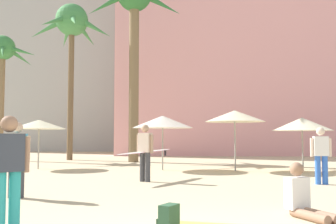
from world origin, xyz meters
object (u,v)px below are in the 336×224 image
(backpack, at_px, (168,220))
(person_mid_center, at_px, (321,153))
(person_mid_left, at_px, (303,198))
(person_far_left, at_px, (8,168))
(cafe_umbrella_1, at_px, (163,122))
(person_near_left, at_px, (17,156))
(cafe_umbrella_0, at_px, (39,124))
(person_mid_right, at_px, (145,151))
(cafe_umbrella_4, at_px, (302,124))
(palm_tree_far_left, at_px, (2,58))
(palm_tree_left, at_px, (71,28))
(cafe_umbrella_6, at_px, (235,116))
(palm_tree_center, at_px, (134,15))

(backpack, distance_m, person_mid_center, 7.20)
(person_mid_left, relative_size, person_far_left, 0.58)
(person_mid_left, xyz_separation_m, person_far_left, (-4.56, -1.26, 0.59))
(cafe_umbrella_1, distance_m, person_near_left, 7.91)
(cafe_umbrella_0, relative_size, person_near_left, 1.35)
(backpack, xyz_separation_m, person_far_left, (-2.29, -0.05, 0.72))
(backpack, bearing_deg, cafe_umbrella_0, -31.12)
(person_mid_right, distance_m, person_mid_center, 5.20)
(cafe_umbrella_0, distance_m, cafe_umbrella_4, 11.02)
(person_mid_right, xyz_separation_m, person_mid_left, (3.21, -5.18, -0.61))
(palm_tree_far_left, height_order, person_near_left, palm_tree_far_left)
(backpack, relative_size, person_mid_right, 0.15)
(palm_tree_left, height_order, person_mid_center, palm_tree_left)
(cafe_umbrella_0, relative_size, person_mid_right, 0.80)
(cafe_umbrella_1, height_order, person_mid_right, cafe_umbrella_1)
(cafe_umbrella_4, xyz_separation_m, person_mid_center, (-0.84, -4.38, -0.98))
(palm_tree_far_left, distance_m, cafe_umbrella_4, 17.27)
(person_mid_center, xyz_separation_m, person_near_left, (-7.77, -2.71, 0.03))
(palm_tree_far_left, xyz_separation_m, cafe_umbrella_4, (15.52, -6.32, -4.16))
(palm_tree_left, height_order, person_mid_right, palm_tree_left)
(person_mid_right, distance_m, person_mid_left, 6.13)
(palm_tree_left, distance_m, person_near_left, 15.79)
(palm_tree_left, distance_m, cafe_umbrella_6, 12.57)
(palm_tree_left, height_order, cafe_umbrella_6, palm_tree_left)
(person_mid_right, height_order, person_near_left, person_mid_right)
(person_mid_left, bearing_deg, cafe_umbrella_1, 172.37)
(palm_tree_left, height_order, cafe_umbrella_1, palm_tree_left)
(palm_tree_far_left, bearing_deg, cafe_umbrella_4, -22.16)
(cafe_umbrella_1, bearing_deg, palm_tree_center, 110.44)
(cafe_umbrella_4, height_order, person_mid_center, cafe_umbrella_4)
(palm_tree_far_left, xyz_separation_m, person_mid_left, (12.72, -15.29, -5.72))
(cafe_umbrella_0, relative_size, person_far_left, 1.37)
(person_near_left, bearing_deg, person_mid_center, 109.34)
(cafe_umbrella_0, bearing_deg, person_mid_left, -49.06)
(person_mid_right, distance_m, person_near_left, 4.21)
(palm_tree_left, relative_size, person_mid_right, 3.29)
(cafe_umbrella_6, bearing_deg, palm_tree_far_left, 153.16)
(cafe_umbrella_1, relative_size, backpack, 6.06)
(person_mid_right, height_order, person_mid_center, person_mid_right)
(person_mid_right, bearing_deg, person_far_left, 17.38)
(person_mid_right, height_order, person_mid_left, person_mid_right)
(palm_tree_center, height_order, person_mid_right, palm_tree_center)
(cafe_umbrella_1, bearing_deg, backpack, -86.63)
(person_near_left, bearing_deg, cafe_umbrella_1, 158.12)
(palm_tree_far_left, bearing_deg, backpack, -57.64)
(palm_tree_left, height_order, cafe_umbrella_4, palm_tree_left)
(person_near_left, bearing_deg, cafe_umbrella_4, 129.59)
(backpack, bearing_deg, cafe_umbrella_6, -73.33)
(palm_tree_far_left, relative_size, person_far_left, 4.40)
(cafe_umbrella_6, height_order, person_mid_left, cafe_umbrella_6)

